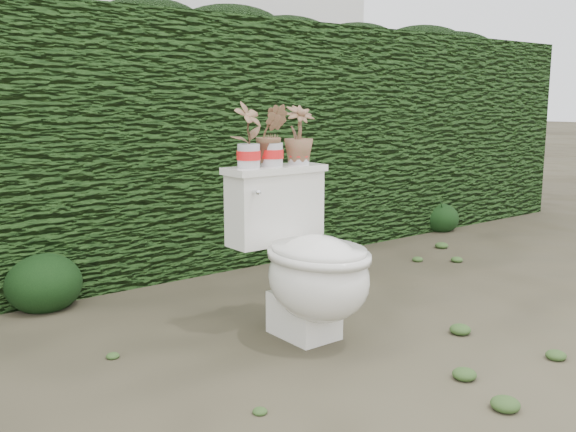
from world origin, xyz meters
TOP-DOWN VIEW (x-y plane):
  - ground at (0.00, 0.00)m, footprint 60.00×60.00m
  - hedge at (0.00, 1.60)m, footprint 8.00×1.00m
  - house_wall at (0.60, 6.00)m, footprint 8.00×3.50m
  - toilet at (0.01, -0.10)m, footprint 0.50×0.68m
  - potted_plant_left at (-0.14, 0.14)m, footprint 0.17×0.13m
  - potted_plant_center at (-0.01, 0.14)m, footprint 0.19×0.18m
  - potted_plant_right at (0.15, 0.14)m, footprint 0.17×0.17m
  - liriope_clump_1 at (-0.81, 1.08)m, footprint 0.40×0.40m
  - liriope_clump_2 at (0.87, 1.10)m, footprint 0.34×0.34m
  - liriope_clump_3 at (2.48, 1.13)m, footprint 0.32×0.32m

SIDE VIEW (x-z plane):
  - ground at x=0.00m, z-range 0.00..0.00m
  - liriope_clump_3 at x=2.48m, z-range 0.00..0.26m
  - liriope_clump_2 at x=0.87m, z-range 0.00..0.27m
  - liriope_clump_1 at x=-0.81m, z-range 0.00..0.32m
  - toilet at x=0.01m, z-range -0.03..0.74m
  - hedge at x=0.00m, z-range 0.00..1.60m
  - potted_plant_right at x=0.15m, z-range 0.78..1.04m
  - potted_plant_center at x=-0.01m, z-range 0.78..1.05m
  - potted_plant_left at x=-0.14m, z-range 0.78..1.06m
  - house_wall at x=0.60m, z-range 0.00..4.00m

